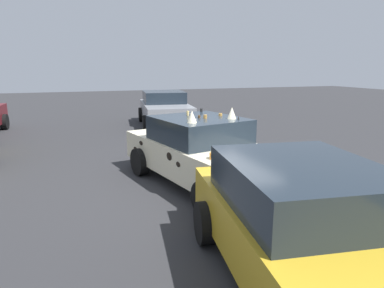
% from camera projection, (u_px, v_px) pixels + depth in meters
% --- Properties ---
extents(ground_plane, '(60.00, 60.00, 0.00)m').
position_uv_depth(ground_plane, '(205.00, 184.00, 7.27)').
color(ground_plane, '#2D2D30').
extents(art_car_decorated, '(4.60, 2.72, 1.64)m').
position_uv_depth(art_car_decorated, '(204.00, 152.00, 7.16)').
color(art_car_decorated, beige).
rests_on(art_car_decorated, ground).
extents(parked_sedan_row_back_center, '(4.34, 2.47, 1.42)m').
position_uv_depth(parked_sedan_row_back_center, '(165.00, 108.00, 14.49)').
color(parked_sedan_row_back_center, gray).
rests_on(parked_sedan_row_back_center, ground).
extents(parked_sedan_behind_left, '(4.32, 2.47, 1.40)m').
position_uv_depth(parked_sedan_behind_left, '(311.00, 229.00, 3.73)').
color(parked_sedan_behind_left, gold).
rests_on(parked_sedan_behind_left, ground).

